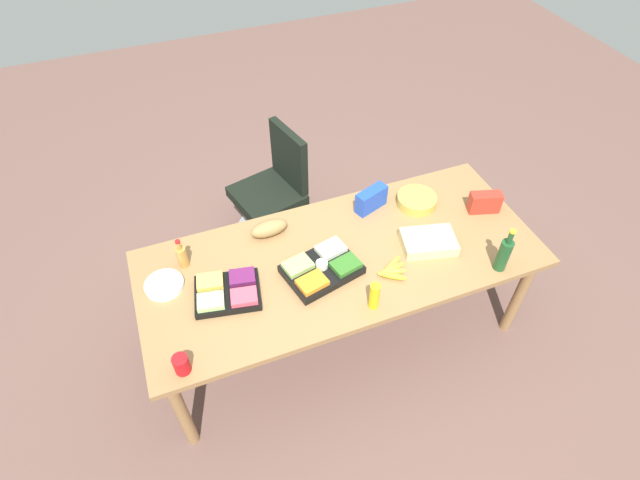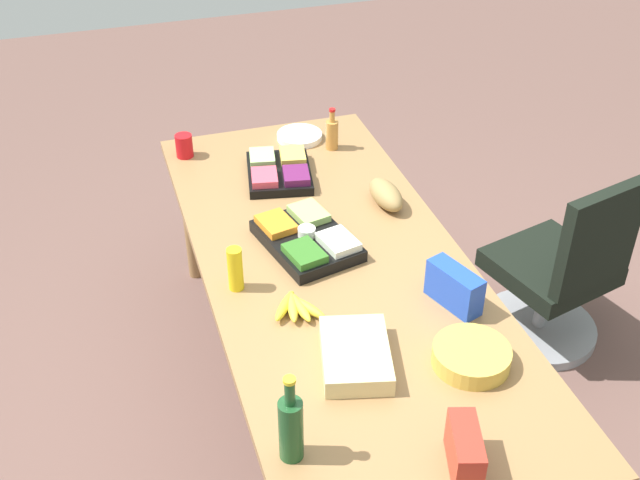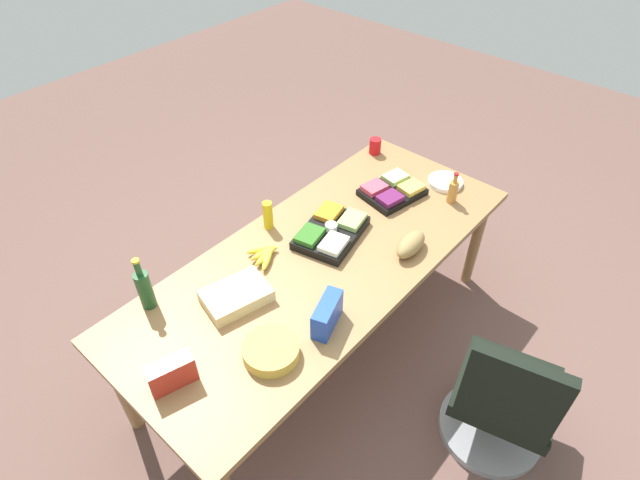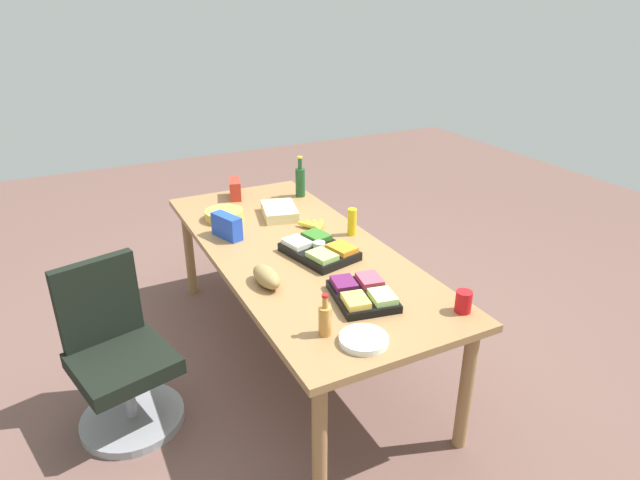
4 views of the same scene
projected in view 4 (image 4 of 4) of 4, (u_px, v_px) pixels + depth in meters
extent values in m
plane|color=brown|center=(299.00, 353.00, 3.63)|extent=(10.00, 10.00, 0.00)
cube|color=olive|center=(297.00, 251.00, 3.32)|extent=(2.41, 1.01, 0.04)
cylinder|color=olive|center=(466.00, 389.00, 2.74)|extent=(0.07, 0.07, 0.73)
cylinder|color=olive|center=(287.00, 232.00, 4.55)|extent=(0.07, 0.07, 0.73)
cylinder|color=olive|center=(320.00, 445.00, 2.40)|extent=(0.07, 0.07, 0.73)
cylinder|color=olive|center=(189.00, 251.00, 4.21)|extent=(0.07, 0.07, 0.73)
cylinder|color=gray|center=(133.00, 418.00, 3.03)|extent=(0.56, 0.56, 0.05)
cylinder|color=gray|center=(128.00, 390.00, 2.95)|extent=(0.06, 0.06, 0.35)
cube|color=black|center=(123.00, 363.00, 2.88)|extent=(0.58, 0.58, 0.09)
cube|color=black|center=(98.00, 301.00, 2.91)|extent=(0.17, 0.43, 0.48)
cube|color=black|center=(319.00, 252.00, 3.20)|extent=(0.48, 0.39, 0.05)
cube|color=orange|center=(342.00, 248.00, 3.15)|extent=(0.18, 0.15, 0.03)
cube|color=#316A22|center=(317.00, 236.00, 3.31)|extent=(0.18, 0.15, 0.03)
cube|color=#9BC364|center=(322.00, 256.00, 3.06)|extent=(0.18, 0.15, 0.03)
cube|color=silver|center=(297.00, 243.00, 3.22)|extent=(0.18, 0.15, 0.03)
cylinder|color=white|center=(319.00, 245.00, 3.18)|extent=(0.08, 0.08, 0.04)
cube|color=beige|center=(279.00, 211.00, 3.77)|extent=(0.36, 0.29, 0.07)
cube|color=black|center=(363.00, 296.00, 2.74)|extent=(0.41, 0.34, 0.04)
cube|color=#ACDA7F|center=(383.00, 296.00, 2.67)|extent=(0.16, 0.14, 0.03)
cube|color=#DE485B|center=(370.00, 280.00, 2.82)|extent=(0.16, 0.14, 0.03)
cube|color=#F6C950|center=(356.00, 301.00, 2.63)|extent=(0.16, 0.14, 0.03)
cube|color=#5F1C4F|center=(344.00, 283.00, 2.79)|extent=(0.16, 0.14, 0.03)
cylinder|color=red|center=(463.00, 302.00, 2.62)|extent=(0.10, 0.10, 0.11)
cube|color=red|center=(235.00, 189.00, 4.09)|extent=(0.21, 0.13, 0.14)
cylinder|color=white|center=(364.00, 340.00, 2.41)|extent=(0.25, 0.25, 0.03)
ellipsoid|color=olive|center=(267.00, 277.00, 2.87)|extent=(0.25, 0.13, 0.10)
cylinder|color=#C08139|center=(325.00, 321.00, 2.44)|extent=(0.07, 0.07, 0.14)
cylinder|color=#C08139|center=(325.00, 302.00, 2.40)|extent=(0.03, 0.03, 0.05)
cylinder|color=red|center=(325.00, 296.00, 2.39)|extent=(0.04, 0.04, 0.01)
cube|color=blue|center=(227.00, 226.00, 3.42)|extent=(0.23, 0.15, 0.15)
cylinder|color=yellow|center=(352.00, 222.00, 3.45)|extent=(0.07, 0.07, 0.18)
cylinder|color=#1C4B24|center=(300.00, 183.00, 4.11)|extent=(0.09, 0.09, 0.21)
cylinder|color=#1C4B24|center=(300.00, 164.00, 4.05)|extent=(0.04, 0.04, 0.08)
cylinder|color=gold|center=(300.00, 157.00, 4.03)|extent=(0.04, 0.04, 0.01)
ellipsoid|color=yellow|center=(320.00, 225.00, 3.57)|extent=(0.16, 0.13, 0.04)
ellipsoid|color=gold|center=(316.00, 225.00, 3.57)|extent=(0.17, 0.07, 0.04)
ellipsoid|color=gold|center=(312.00, 225.00, 3.57)|extent=(0.17, 0.06, 0.04)
ellipsoid|color=gold|center=(308.00, 225.00, 3.57)|extent=(0.16, 0.12, 0.04)
cylinder|color=gold|center=(224.00, 215.00, 3.71)|extent=(0.28, 0.28, 0.06)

